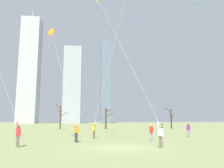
{
  "coord_description": "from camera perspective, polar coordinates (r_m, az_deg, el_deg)",
  "views": [
    {
      "loc": [
        -2.22,
        -17.15,
        1.99
      ],
      "look_at": [
        0.0,
        6.0,
        5.67
      ],
      "focal_mm": 36.59,
      "sensor_mm": 36.0,
      "label": 1
    }
  ],
  "objects": [
    {
      "name": "bystander_far_off_by_trees",
      "position": [
        30.5,
        12.41,
        -10.83
      ],
      "size": [
        0.32,
        0.47,
        1.62
      ],
      "color": "#33384C",
      "rests_on": "ground"
    },
    {
      "name": "bystander_strolling_midfield",
      "position": [
        21.78,
        9.8,
        -11.73
      ],
      "size": [
        0.4,
        0.38,
        1.62
      ],
      "color": "gray",
      "rests_on": "ground"
    },
    {
      "name": "kite_flyer_midfield_center_white",
      "position": [
        20.17,
        -23.63,
        -7.4
      ],
      "size": [
        5.88,
        7.84,
        10.01
      ],
      "color": "#726656",
      "rests_on": "ground"
    },
    {
      "name": "bare_tree_leftmost",
      "position": [
        52.12,
        -12.79,
        -7.91
      ],
      "size": [
        3.13,
        2.11,
        5.37
      ],
      "color": "#4C3828",
      "rests_on": "ground"
    },
    {
      "name": "ground_plane",
      "position": [
        17.41,
        1.96,
        -15.56
      ],
      "size": [
        400.0,
        400.0,
        0.0
      ],
      "primitive_type": "plane",
      "color": "#848E56"
    },
    {
      "name": "skyline_short_annex",
      "position": [
        152.37,
        -1.64,
        0.69
      ],
      "size": [
        6.26,
        7.92,
        55.21
      ],
      "color": "slate",
      "rests_on": "ground"
    },
    {
      "name": "distant_kite_drifting_left_green",
      "position": [
        56.48,
        19.81,
        13.94
      ],
      "size": [
        6.32,
        0.51,
        28.97
      ],
      "color": "green",
      "rests_on": "ground"
    },
    {
      "name": "distant_kite_low_near_trees_purple",
      "position": [
        49.33,
        8.31,
        12.24
      ],
      "size": [
        2.75,
        0.67,
        23.69
      ],
      "color": "purple",
      "rests_on": "ground"
    },
    {
      "name": "bare_tree_left_of_center",
      "position": [
        57.07,
        14.5,
        -8.16
      ],
      "size": [
        1.86,
        2.84,
        5.04
      ],
      "color": "#423326",
      "rests_on": "ground"
    },
    {
      "name": "skyline_wide_slab",
      "position": [
        150.52,
        -19.83,
        3.37
      ],
      "size": [
        11.22,
        11.17,
        72.19
      ],
      "color": "#B2B2B7",
      "rests_on": "ground"
    },
    {
      "name": "skyline_squat_block",
      "position": [
        152.5,
        -9.86,
        -0.1
      ],
      "size": [
        11.55,
        8.48,
        50.42
      ],
      "color": "#9EA3AD",
      "rests_on": "ground"
    },
    {
      "name": "distant_kite_drifting_right_pink",
      "position": [
        40.0,
        -0.51,
        20.06
      ],
      "size": [
        3.58,
        1.21,
        26.43
      ],
      "color": "pink",
      "rests_on": "ground"
    },
    {
      "name": "kite_flyer_foreground_right_yellow",
      "position": [
        18.04,
        8.82,
        -5.37
      ],
      "size": [
        4.76,
        7.0,
        15.34
      ],
      "color": "#726656",
      "rests_on": "ground"
    },
    {
      "name": "kite_flyer_foreground_left_orange",
      "position": [
        21.67,
        -9.97,
        -7.51
      ],
      "size": [
        3.51,
        2.12,
        11.55
      ],
      "color": "#33384C",
      "rests_on": "ground"
    },
    {
      "name": "kite_flyer_midfield_right_red",
      "position": [
        27.2,
        -2.15,
        -1.49
      ],
      "size": [
        5.8,
        6.76,
        22.25
      ],
      "color": "#726656",
      "rests_on": "ground"
    },
    {
      "name": "bare_tree_far_right_edge",
      "position": [
        52.86,
        -1.46,
        -8.32
      ],
      "size": [
        3.13,
        1.68,
        4.77
      ],
      "color": "#4C3828",
      "rests_on": "ground"
    },
    {
      "name": "bystander_watching_nearby",
      "position": [
        28.89,
        18.56,
        -10.69
      ],
      "size": [
        0.36,
        0.44,
        1.62
      ],
      "color": "gray",
      "rests_on": "ground"
    }
  ]
}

